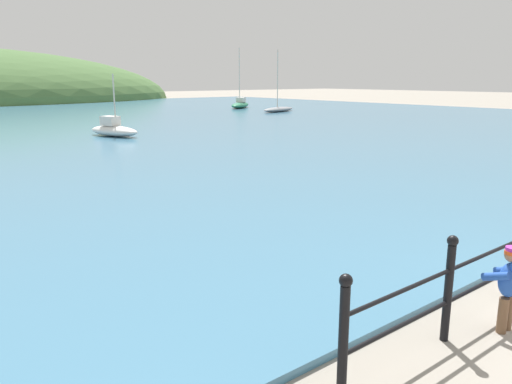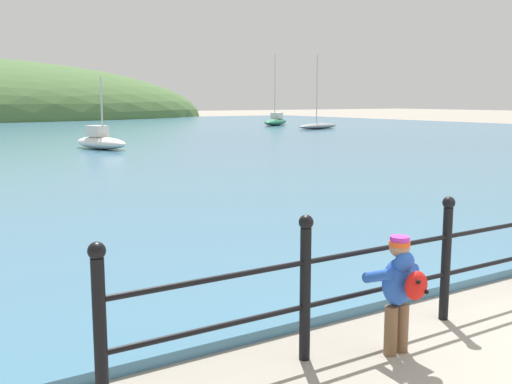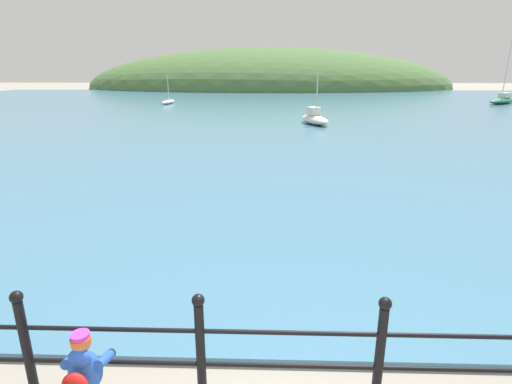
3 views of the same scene
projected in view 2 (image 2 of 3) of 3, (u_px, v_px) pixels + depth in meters
The scene contains 5 objects.
iron_railing at pixel (501, 243), 6.16m from camera, with size 8.56×0.12×1.21m.
child_in_coat at pixel (400, 284), 4.93m from camera, with size 0.38×0.53×1.00m.
boat_nearest_quay at pixel (100, 141), 24.52m from camera, with size 1.89×3.21×2.94m.
boat_far_left at pixel (318, 126), 41.48m from camera, with size 4.38×2.41×5.02m.
boat_red_dinghy at pixel (276, 121), 47.26m from camera, with size 4.28×3.82×5.49m.
Camera 2 is at (-5.07, -2.20, 2.11)m, focal length 42.00 mm.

